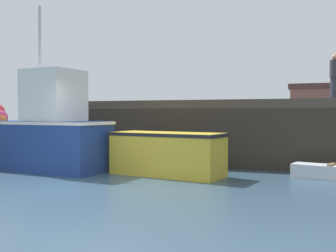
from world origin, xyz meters
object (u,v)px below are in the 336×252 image
object	(u,v)px
fishing_boat_near_right	(42,133)
fishing_boat_mid	(167,153)
rowboat	(331,172)
dockworker	(334,78)

from	to	relation	value
fishing_boat_near_right	fishing_boat_mid	world-z (taller)	fishing_boat_near_right
rowboat	dockworker	bearing A→B (deg)	86.73
fishing_boat_near_right	fishing_boat_mid	bearing A→B (deg)	3.67
fishing_boat_near_right	dockworker	distance (m)	10.56
fishing_boat_mid	dockworker	distance (m)	8.06
fishing_boat_near_right	dockworker	xyz separation A→B (m)	(7.98, 6.65, 1.86)
fishing_boat_mid	rowboat	xyz separation A→B (m)	(3.96, 0.79, -0.42)
fishing_boat_mid	dockworker	world-z (taller)	dockworker
rowboat	dockworker	size ratio (longest dim) A/B	1.06
fishing_boat_near_right	rowboat	bearing A→B (deg)	7.66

